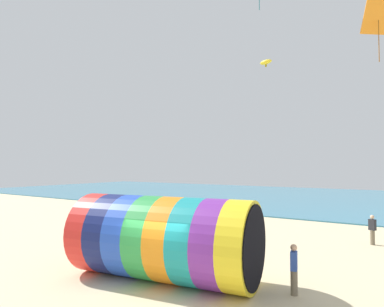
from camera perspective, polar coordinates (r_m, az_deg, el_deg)
ground_plane at (r=13.30m, az=-4.75°, el=-21.66°), size 120.00×120.00×0.00m
sea at (r=49.11m, az=24.64°, el=-6.99°), size 120.00×40.00×0.10m
giant_inflatable_tube at (r=13.82m, az=-4.64°, el=-13.89°), size 7.67×4.31×3.25m
kite_handler at (r=12.96m, az=16.63°, el=-17.95°), size 0.29×0.40×1.74m
kite_orange_diamond at (r=15.35m, az=28.63°, el=19.88°), size 1.25×1.19×2.58m
kite_yellow_parafoil at (r=27.90m, az=12.21°, el=14.66°), size 1.18×0.79×0.60m
bystander_far_left at (r=22.24m, az=27.86°, el=-11.15°), size 0.42×0.36×1.67m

